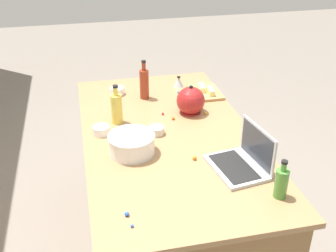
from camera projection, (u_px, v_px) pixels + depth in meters
ground_plane at (168, 248)px, 2.85m from camera, size 12.00×12.00×0.00m
island_counter at (168, 195)px, 2.64m from camera, size 1.77×0.97×0.90m
laptop at (243, 160)px, 2.09m from camera, size 0.34×0.27×0.22m
mixing_bowl_large at (132, 143)px, 2.21m from camera, size 0.25×0.25×0.11m
bottle_oil at (117, 108)px, 2.50m from camera, size 0.07×0.07×0.24m
bottle_olive at (281, 183)px, 1.88m from camera, size 0.06×0.06×0.19m
bottle_soy at (144, 83)px, 2.80m from camera, size 0.06×0.06×0.27m
kettle at (191, 101)px, 2.62m from camera, size 0.21×0.18×0.20m
cutting_board at (206, 92)px, 2.91m from camera, size 0.27×0.20×0.02m
butter_stick_left at (211, 91)px, 2.86m from camera, size 0.11×0.04×0.04m
butter_stick_right at (202, 88)px, 2.91m from camera, size 0.11×0.05×0.04m
ramekin_small at (117, 91)px, 2.89m from camera, size 0.10×0.10×0.05m
ramekin_medium at (156, 130)px, 2.41m from camera, size 0.09×0.09×0.04m
ramekin_wide at (101, 130)px, 2.41m from camera, size 0.10×0.10×0.05m
kitchen_timer at (179, 82)px, 3.01m from camera, size 0.07×0.07×0.08m
candy_0 at (132, 226)px, 1.73m from camera, size 0.01×0.01×0.01m
candy_1 at (127, 214)px, 1.79m from camera, size 0.02×0.02×0.02m
candy_2 at (163, 114)px, 2.63m from camera, size 0.02×0.02×0.02m
candy_3 at (252, 154)px, 2.21m from camera, size 0.02×0.02×0.02m
candy_4 at (195, 158)px, 2.18m from camera, size 0.02×0.02×0.02m
candy_5 at (173, 118)px, 2.57m from camera, size 0.02×0.02×0.02m
candy_6 at (178, 92)px, 2.92m from camera, size 0.01×0.01×0.01m
candy_7 at (205, 113)px, 2.63m from camera, size 0.02×0.02×0.02m
candy_8 at (214, 157)px, 2.19m from camera, size 0.02×0.02×0.02m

